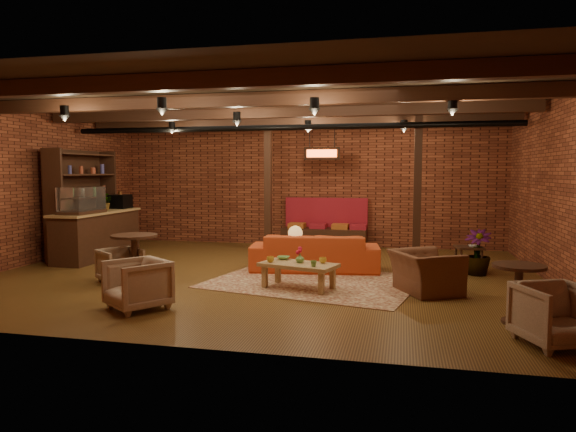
% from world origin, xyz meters
% --- Properties ---
extents(floor, '(10.00, 10.00, 0.00)m').
position_xyz_m(floor, '(0.00, 0.00, 0.00)').
color(floor, '#3E260F').
rests_on(floor, ground).
extents(ceiling, '(10.00, 8.00, 0.02)m').
position_xyz_m(ceiling, '(0.00, 0.00, 3.20)').
color(ceiling, black).
rests_on(ceiling, wall_back).
extents(wall_back, '(10.00, 0.02, 3.20)m').
position_xyz_m(wall_back, '(0.00, 4.00, 1.60)').
color(wall_back, maroon).
rests_on(wall_back, ground).
extents(wall_front, '(10.00, 0.02, 3.20)m').
position_xyz_m(wall_front, '(0.00, -4.00, 1.60)').
color(wall_front, maroon).
rests_on(wall_front, ground).
extents(wall_left, '(0.02, 8.00, 3.20)m').
position_xyz_m(wall_left, '(-5.00, 0.00, 1.60)').
color(wall_left, maroon).
rests_on(wall_left, ground).
extents(wall_right, '(0.02, 8.00, 3.20)m').
position_xyz_m(wall_right, '(5.00, 0.00, 1.60)').
color(wall_right, maroon).
rests_on(wall_right, ground).
extents(ceiling_beams, '(9.80, 6.40, 0.22)m').
position_xyz_m(ceiling_beams, '(0.00, 0.00, 3.08)').
color(ceiling_beams, black).
rests_on(ceiling_beams, ceiling).
extents(ceiling_pipe, '(9.60, 0.12, 0.12)m').
position_xyz_m(ceiling_pipe, '(0.00, 1.60, 2.85)').
color(ceiling_pipe, black).
rests_on(ceiling_pipe, ceiling).
extents(post_left, '(0.16, 0.16, 3.20)m').
position_xyz_m(post_left, '(-0.60, 2.60, 1.60)').
color(post_left, black).
rests_on(post_left, ground).
extents(post_right, '(0.16, 0.16, 3.20)m').
position_xyz_m(post_right, '(2.80, 2.00, 1.60)').
color(post_right, black).
rests_on(post_right, ground).
extents(service_counter, '(0.80, 2.50, 1.60)m').
position_xyz_m(service_counter, '(-4.10, 1.00, 0.80)').
color(service_counter, black).
rests_on(service_counter, ground).
extents(plant_counter, '(0.35, 0.39, 0.30)m').
position_xyz_m(plant_counter, '(-4.00, 1.20, 1.22)').
color(plant_counter, '#337F33').
rests_on(plant_counter, service_counter).
extents(shelving_hutch, '(0.52, 2.00, 2.40)m').
position_xyz_m(shelving_hutch, '(-4.50, 1.10, 1.20)').
color(shelving_hutch, black).
rests_on(shelving_hutch, ground).
extents(banquette, '(2.10, 0.70, 1.00)m').
position_xyz_m(banquette, '(0.60, 3.55, 0.50)').
color(banquette, maroon).
rests_on(banquette, ground).
extents(service_sign, '(0.86, 0.06, 0.30)m').
position_xyz_m(service_sign, '(0.60, 3.10, 2.35)').
color(service_sign, '#FF5619').
rests_on(service_sign, ceiling).
extents(ceiling_spotlights, '(6.40, 4.40, 0.28)m').
position_xyz_m(ceiling_spotlights, '(0.00, 0.00, 2.86)').
color(ceiling_spotlights, black).
rests_on(ceiling_spotlights, ceiling).
extents(rug, '(3.93, 3.31, 0.01)m').
position_xyz_m(rug, '(1.02, -0.39, 0.01)').
color(rug, maroon).
rests_on(rug, floor).
extents(sofa, '(2.57, 1.28, 0.72)m').
position_xyz_m(sofa, '(0.86, 0.62, 0.36)').
color(sofa, '#B63C19').
rests_on(sofa, floor).
extents(coffee_table, '(1.36, 0.94, 0.68)m').
position_xyz_m(coffee_table, '(0.85, -0.96, 0.38)').
color(coffee_table, olive).
rests_on(coffee_table, floor).
extents(side_table_lamp, '(0.46, 0.46, 0.88)m').
position_xyz_m(side_table_lamp, '(0.50, 0.48, 0.67)').
color(side_table_lamp, black).
rests_on(side_table_lamp, floor).
extents(round_table_left, '(0.79, 0.79, 0.83)m').
position_xyz_m(round_table_left, '(-2.05, -1.05, 0.56)').
color(round_table_left, black).
rests_on(round_table_left, floor).
extents(armchair_a, '(0.86, 0.87, 0.66)m').
position_xyz_m(armchair_a, '(-2.26, -1.16, 0.33)').
color(armchair_a, beige).
rests_on(armchair_a, floor).
extents(armchair_b, '(1.02, 1.01, 0.77)m').
position_xyz_m(armchair_b, '(-1.10, -2.68, 0.39)').
color(armchair_b, beige).
rests_on(armchair_b, floor).
extents(armchair_right, '(1.06, 1.21, 0.89)m').
position_xyz_m(armchair_right, '(2.87, -0.80, 0.44)').
color(armchair_right, brown).
rests_on(armchair_right, floor).
extents(side_table_book, '(0.54, 0.54, 0.54)m').
position_xyz_m(side_table_book, '(3.73, 0.96, 0.48)').
color(side_table_book, black).
rests_on(side_table_book, floor).
extents(round_table_right, '(0.64, 0.64, 0.76)m').
position_xyz_m(round_table_right, '(3.95, -2.24, 0.50)').
color(round_table_right, black).
rests_on(round_table_right, floor).
extents(armchair_far, '(0.94, 0.91, 0.76)m').
position_xyz_m(armchair_far, '(4.18, -3.05, 0.38)').
color(armchair_far, beige).
rests_on(armchair_far, floor).
extents(plant_tall, '(1.77, 1.77, 2.55)m').
position_xyz_m(plant_tall, '(3.87, 0.86, 1.27)').
color(plant_tall, '#4C7F4C').
rests_on(plant_tall, floor).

